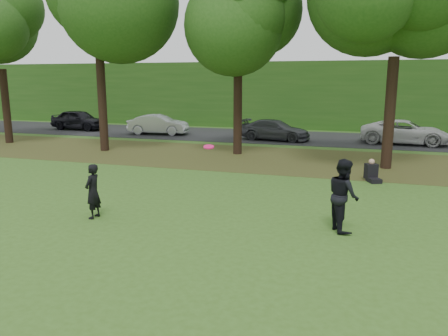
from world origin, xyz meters
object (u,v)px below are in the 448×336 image
player_left (93,191)px  frisbee (209,147)px  player_right (343,195)px  seated_person (372,173)px

player_left → frisbee: (3.18, 0.46, 1.30)m
player_right → seated_person: size_ratio=2.19×
frisbee → seated_person: 7.83m
player_left → seated_person: (7.32, 6.87, -0.44)m
seated_person → player_left: bearing=-160.7°
frisbee → seated_person: frisbee is taller
player_right → seated_person: player_right is taller
player_right → frisbee: frisbee is taller
player_left → seated_person: size_ratio=1.80×
seated_person → player_right: bearing=-121.7°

